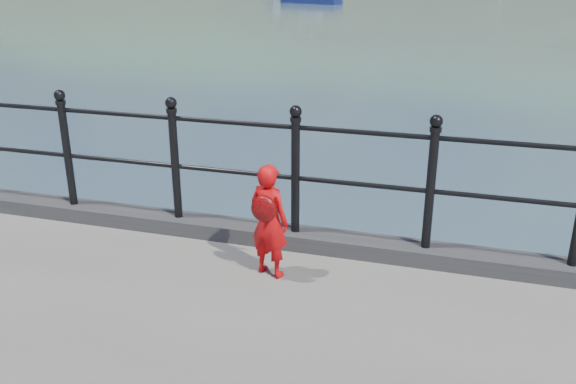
% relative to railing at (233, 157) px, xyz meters
% --- Properties ---
extents(ground, '(600.00, 600.00, 0.00)m').
position_rel_railing_xyz_m(ground, '(-0.00, 0.15, -1.82)').
color(ground, '#2D4251').
rests_on(ground, ground).
extents(kerb, '(60.00, 0.30, 0.15)m').
position_rel_railing_xyz_m(kerb, '(-0.00, -0.00, -0.75)').
color(kerb, '#28282B').
rests_on(kerb, quay).
extents(railing, '(18.11, 0.11, 1.20)m').
position_rel_railing_xyz_m(railing, '(0.00, 0.00, 0.00)').
color(railing, black).
rests_on(railing, kerb).
extents(child, '(0.42, 0.35, 0.99)m').
position_rel_railing_xyz_m(child, '(0.54, -0.61, -0.32)').
color(child, red).
rests_on(child, quay).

